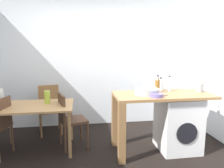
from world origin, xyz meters
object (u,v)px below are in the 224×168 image
Objects in this scene: chair_opposite at (69,117)px; washing_machine at (178,123)px; vase at (47,97)px; bottle_squat_brown at (161,85)px; bottle_tall_green at (157,85)px; utensil_crock at (200,88)px; bottle_clear_small at (169,84)px; mixing_bowl at (157,95)px; dining_table at (37,111)px; chair_spare_by_wall at (49,106)px.

chair_opposite reaches higher than washing_machine.
bottle_squat_brown is at bearing -4.08° from vase.
utensil_crock is (0.69, -0.05, -0.06)m from bottle_tall_green.
utensil_crock is (0.45, -0.14, -0.04)m from bottle_clear_small.
mixing_bowl is at bearing -117.12° from bottle_squat_brown.
dining_table is at bearing -146.31° from vase.
washing_machine is 4.30× the size of vase.
chair_opposite is 1.59m from bottle_squat_brown.
bottle_squat_brown is 1.07× the size of vase.
bottle_tall_green is at bearing 68.12° from mixing_bowl.
mixing_bowl is (1.66, -1.27, 0.44)m from chair_spare_by_wall.
chair_opposite is 1.05× the size of washing_machine.
bottle_clear_small is at bearing -5.93° from vase.
chair_spare_by_wall is 2.10m from bottle_tall_green.
bottle_squat_brown reaches higher than chair_spare_by_wall.
mixing_bowl is at bearing -132.24° from bottle_clear_small.
bottle_tall_green is at bearing -125.64° from bottle_squat_brown.
bottle_squat_brown is at bearing 71.22° from chair_opposite.
mixing_bowl is at bearing -15.80° from dining_table.
utensil_crock reaches higher than chair_spare_by_wall.
bottle_tall_green is (1.39, -0.22, 0.54)m from chair_opposite.
chair_spare_by_wall is (0.09, 0.77, -0.14)m from dining_table.
vase is (0.06, -0.67, 0.33)m from chair_spare_by_wall.
bottle_clear_small is 1.30× the size of mixing_bowl.
bottle_squat_brown reaches higher than chair_opposite.
bottle_squat_brown reaches higher than dining_table.
dining_table is 2.22m from washing_machine.
bottle_clear_small reaches higher than vase.
chair_spare_by_wall is 3.62× the size of bottle_clear_small.
bottle_clear_small is at bearing 145.30° from chair_spare_by_wall.
bottle_tall_green reaches higher than chair_spare_by_wall.
chair_spare_by_wall is 1.05× the size of washing_machine.
chair_opposite is at bearing 175.36° from bottle_clear_small.
washing_machine is 0.70m from bottle_tall_green.
utensil_crock is 2.44m from vase.
bottle_clear_small is 0.48m from utensil_crock.
washing_machine is 3.09× the size of bottle_tall_green.
bottle_clear_small is at bearing -31.46° from bottle_squat_brown.
chair_spare_by_wall is 4.50× the size of vase.
chair_spare_by_wall is 0.75m from vase.
mixing_bowl is 0.95× the size of vase.
bottle_squat_brown is at bearing 127.56° from washing_machine.
bottle_clear_small is (0.12, -0.07, 0.02)m from bottle_squat_brown.
mixing_bowl reaches higher than chair_spare_by_wall.
utensil_crock reaches higher than dining_table.
vase reaches higher than chair_opposite.
vase is (0.15, 0.10, 0.20)m from dining_table.
vase is at bearing 84.24° from chair_spare_by_wall.
washing_machine is 2.12m from vase.
bottle_clear_small is 1.24× the size of vase.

